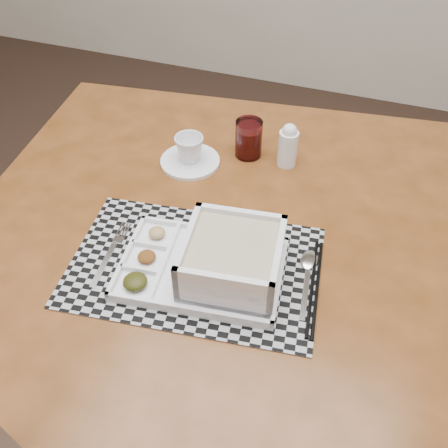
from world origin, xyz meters
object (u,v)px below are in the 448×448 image
(serving_tray, at_px, (223,262))
(cup, at_px, (189,149))
(dining_table, at_px, (214,256))
(juice_glass, at_px, (249,140))
(creamer_bottle, at_px, (288,145))

(serving_tray, distance_m, cup, 0.38)
(serving_tray, bearing_deg, dining_table, 118.88)
(dining_table, distance_m, juice_glass, 0.32)
(dining_table, bearing_deg, creamer_bottle, 72.21)
(dining_table, distance_m, cup, 0.28)
(cup, height_order, juice_glass, juice_glass)
(dining_table, height_order, serving_tray, serving_tray)
(cup, bearing_deg, serving_tray, -72.76)
(cup, xyz_separation_m, creamer_bottle, (0.23, 0.08, 0.01))
(cup, height_order, creamer_bottle, creamer_bottle)
(cup, xyz_separation_m, juice_glass, (0.13, 0.08, 0.00))
(juice_glass, bearing_deg, creamer_bottle, -3.05)
(dining_table, relative_size, juice_glass, 12.71)
(dining_table, bearing_deg, juice_glass, 92.29)
(serving_tray, xyz_separation_m, cup, (-0.20, 0.32, 0.00))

